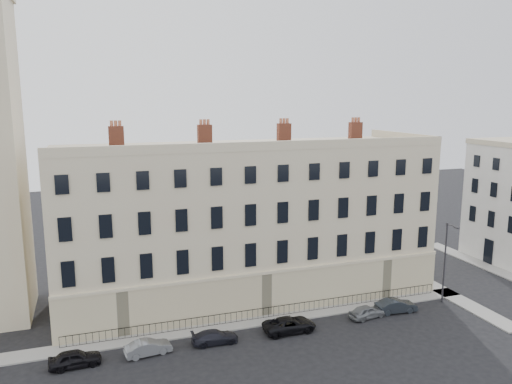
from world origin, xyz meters
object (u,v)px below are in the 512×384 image
Objects in this scene: car_f at (396,306)px; car_e at (367,312)px; car_c at (215,337)px; car_d at (289,325)px; car_b at (148,347)px; streetlamp at (446,259)px; car_a at (75,358)px.

car_e is at bearing 97.77° from car_f.
car_c is 17.26m from car_f.
car_c is 1.09× the size of car_e.
car_d is at bearing 96.92° from car_f.
car_c is at bearing -96.14° from car_b.
car_d is at bearing 83.19° from car_e.
car_d is 7.63m from car_e.
car_b is at bearing 89.49° from car_d.
streetlamp is (16.40, 0.89, 3.75)m from car_d.
car_e is (7.63, 0.25, -0.04)m from car_d.
streetlamp is (33.44, 0.95, 3.75)m from car_a.
streetlamp is (28.16, 0.93, 3.80)m from car_b.
car_f is 0.49× the size of streetlamp.
car_a is 1.08× the size of car_e.
car_e is at bearing -92.42° from car_a.
car_f reaches higher than car_e.
car_f is (27.83, 0.48, -0.00)m from car_a.
car_f reaches higher than car_c.
car_d reaches higher than car_c.
car_b is 11.76m from car_d.
streetlamp is (22.86, 0.83, 3.84)m from car_c.
streetlamp reaches higher than car_a.
car_d is at bearing -92.96° from car_a.
car_a is at bearing 95.64° from car_f.
car_b is at bearing 95.84° from car_f.
car_e is at bearing 178.35° from streetlamp.
car_b is 5.29m from car_c.
streetlamp is at bearing -91.51° from car_a.
car_c is 0.48× the size of streetlamp.
streetlamp reaches higher than car_b.
car_a is 17.04m from car_d.
streetlamp is at bearing -80.57° from car_f.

